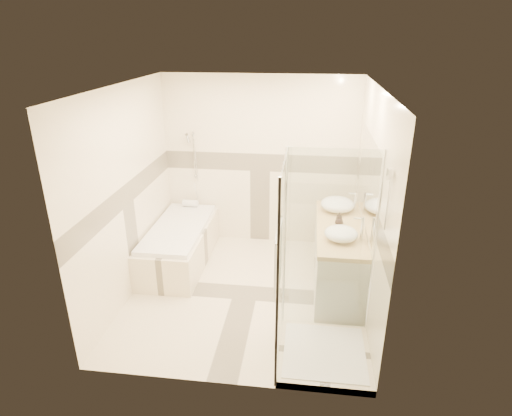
# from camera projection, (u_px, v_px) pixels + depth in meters

# --- Properties ---
(room) EXTENTS (2.82, 3.02, 2.52)m
(room) POSITION_uv_depth(u_px,v_px,m) (249.00, 199.00, 4.87)
(room) COLOR beige
(room) RESTS_ON ground
(bathtub) EXTENTS (0.75, 1.70, 0.56)m
(bathtub) POSITION_uv_depth(u_px,v_px,m) (180.00, 242.00, 5.94)
(bathtub) COLOR beige
(bathtub) RESTS_ON ground
(vanity) EXTENTS (0.58, 1.62, 0.85)m
(vanity) POSITION_uv_depth(u_px,v_px,m) (338.00, 257.00, 5.33)
(vanity) COLOR white
(vanity) RESTS_ON ground
(shower_enclosure) EXTENTS (0.96, 0.93, 2.04)m
(shower_enclosure) POSITION_uv_depth(u_px,v_px,m) (315.00, 311.00, 4.17)
(shower_enclosure) COLOR beige
(shower_enclosure) RESTS_ON ground
(vessel_sink_near) EXTENTS (0.44, 0.44, 0.18)m
(vessel_sink_near) POSITION_uv_depth(u_px,v_px,m) (337.00, 204.00, 5.57)
(vessel_sink_near) COLOR white
(vessel_sink_near) RESTS_ON vanity
(vessel_sink_far) EXTENTS (0.38, 0.38, 0.15)m
(vessel_sink_far) POSITION_uv_depth(u_px,v_px,m) (341.00, 234.00, 4.79)
(vessel_sink_far) COLOR white
(vessel_sink_far) RESTS_ON vanity
(faucet_near) EXTENTS (0.11, 0.03, 0.27)m
(faucet_near) POSITION_uv_depth(u_px,v_px,m) (355.00, 200.00, 5.52)
(faucet_near) COLOR silver
(faucet_near) RESTS_ON vanity
(faucet_far) EXTENTS (0.12, 0.03, 0.29)m
(faucet_far) POSITION_uv_depth(u_px,v_px,m) (361.00, 227.00, 4.73)
(faucet_far) COLOR silver
(faucet_far) RESTS_ON vanity
(amenity_bottle_a) EXTENTS (0.07, 0.08, 0.15)m
(amenity_bottle_a) POSITION_uv_depth(u_px,v_px,m) (339.00, 218.00, 5.18)
(amenity_bottle_a) COLOR black
(amenity_bottle_a) RESTS_ON vanity
(amenity_bottle_b) EXTENTS (0.12, 0.12, 0.13)m
(amenity_bottle_b) POSITION_uv_depth(u_px,v_px,m) (339.00, 221.00, 5.14)
(amenity_bottle_b) COLOR black
(amenity_bottle_b) RESTS_ON vanity
(folded_towels) EXTENTS (0.17, 0.28, 0.09)m
(folded_towels) POSITION_uv_depth(u_px,v_px,m) (337.00, 203.00, 5.73)
(folded_towels) COLOR white
(folded_towels) RESTS_ON vanity
(rolled_towel) EXTENTS (0.23, 0.10, 0.10)m
(rolled_towel) POSITION_uv_depth(u_px,v_px,m) (190.00, 203.00, 6.48)
(rolled_towel) COLOR white
(rolled_towel) RESTS_ON bathtub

